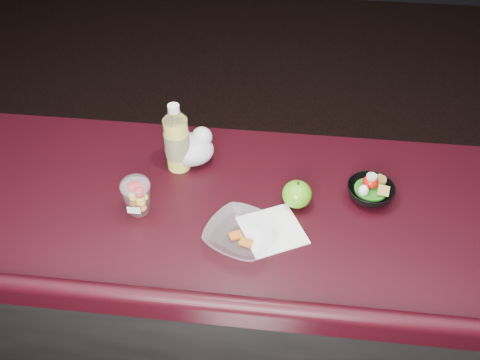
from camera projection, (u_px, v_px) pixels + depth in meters
name	position (u px, v px, depth m)	size (l,w,h in m)	color
counter	(236.00, 304.00, 1.91)	(4.06, 0.71, 1.02)	black
lemonade_bottle	(177.00, 142.00, 1.62)	(0.08, 0.08, 0.23)	yellow
fruit_cup	(137.00, 195.00, 1.50)	(0.09, 0.09, 0.12)	white
green_apple	(297.00, 194.00, 1.53)	(0.09, 0.09, 0.09)	#497F0E
plastic_bag	(191.00, 148.00, 1.67)	(0.16, 0.13, 0.11)	silver
snack_bowl	(370.00, 191.00, 1.57)	(0.16, 0.16, 0.08)	black
takeout_bowl	(242.00, 235.00, 1.44)	(0.25, 0.25, 0.05)	silver
paper_napkin	(272.00, 230.00, 1.48)	(0.16, 0.16, 0.00)	white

